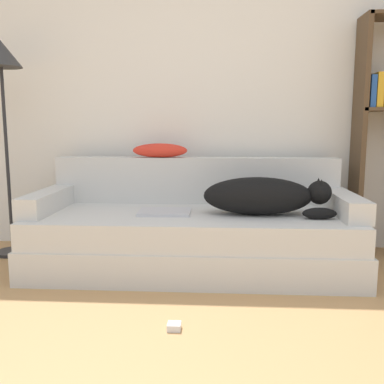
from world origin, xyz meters
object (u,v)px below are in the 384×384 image
couch (193,241)px  throw_pillow (160,150)px  floor_lamp (2,75)px  dog (264,196)px  laptop (165,212)px  bookshelf (384,123)px  power_adapter (174,326)px

couch → throw_pillow: size_ratio=5.24×
floor_lamp → dog: bearing=-8.9°
couch → throw_pillow: 0.73m
dog → throw_pillow: size_ratio=2.03×
laptop → bookshelf: bookshelf is taller
power_adapter → floor_lamp: bearing=139.6°
floor_lamp → laptop: bearing=-13.4°
dog → throw_pillow: 0.87m
couch → bookshelf: size_ratio=1.23×
couch → dog: size_ratio=2.58×
laptop → power_adapter: 0.94m
floor_lamp → power_adapter: floor_lamp is taller
couch → dog: dog is taller
throw_pillow → bookshelf: bookshelf is taller
dog → throw_pillow: (-0.72, 0.40, 0.27)m
laptop → throw_pillow: throw_pillow is taller
dog → throw_pillow: throw_pillow is taller
floor_lamp → couch: bearing=-9.8°
throw_pillow → floor_lamp: bearing=-173.8°
laptop → bookshelf: (1.54, 0.47, 0.58)m
throw_pillow → couch: bearing=-53.3°
throw_pillow → floor_lamp: floor_lamp is taller
couch → power_adapter: couch is taller
floor_lamp → power_adapter: 2.17m
dog → bookshelf: 1.12m
couch → bookshelf: bearing=17.5°
throw_pillow → floor_lamp: (-1.10, -0.12, 0.53)m
couch → laptop: (-0.18, -0.05, 0.20)m
dog → laptop: (-0.64, 0.00, -0.11)m
throw_pillow → laptop: bearing=-78.4°
power_adapter → bookshelf: bearing=43.6°
laptop → bookshelf: bearing=16.2°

